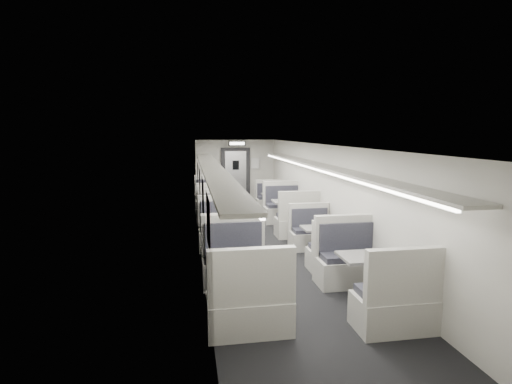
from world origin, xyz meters
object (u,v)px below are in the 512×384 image
object	(u,v)px
booth_left_a	(214,205)
booth_left_c	(227,241)
booth_left_d	(241,280)
booth_right_a	(274,204)
booth_right_b	(290,214)
booth_right_d	(369,279)
booth_right_c	(321,242)
booth_left_b	(220,222)
vestibule_door	(236,176)
passenger	(217,198)
exit_sign	(237,143)

from	to	relation	value
booth_left_a	booth_left_c	distance (m)	4.36
booth_left_d	booth_right_a	world-z (taller)	booth_left_d
booth_left_d	booth_right_b	xyz separation A→B (m)	(2.00, 4.74, -0.01)
booth_left_c	booth_right_d	xyz separation A→B (m)	(2.00, -2.51, -0.01)
booth_right_c	booth_right_d	size ratio (longest dim) A/B	0.86
booth_left_b	vestibule_door	bearing A→B (deg)	78.30
booth_left_a	booth_right_b	bearing A→B (deg)	-42.67
booth_left_b	vestibule_door	xyz separation A→B (m)	(1.00, 4.83, 0.67)
booth_left_a	booth_right_d	size ratio (longest dim) A/B	1.02
booth_left_d	booth_right_b	world-z (taller)	booth_left_d
booth_left_b	booth_right_d	world-z (taller)	booth_right_d
booth_left_c	booth_left_d	size ratio (longest dim) A/B	1.00
booth_left_a	booth_left_d	xyz separation A→B (m)	(0.00, -6.58, -0.00)
booth_left_d	booth_left_a	bearing A→B (deg)	90.00
booth_left_d	passenger	world-z (taller)	passenger
booth_left_c	booth_right_b	xyz separation A→B (m)	(2.00, 2.52, -0.01)
booth_left_d	vestibule_door	xyz separation A→B (m)	(1.00, 9.15, 0.62)
booth_right_b	exit_sign	size ratio (longest dim) A/B	3.70
booth_left_d	passenger	bearing A→B (deg)	89.26
booth_right_d	booth_right_b	bearing A→B (deg)	90.00
passenger	exit_sign	size ratio (longest dim) A/B	2.26
booth_left_a	booth_right_c	xyz separation A→B (m)	(2.00, -4.53, -0.07)
booth_left_a	booth_right_c	distance (m)	4.95
booth_left_a	booth_right_a	distance (m)	2.01
booth_left_c	booth_right_b	world-z (taller)	booth_left_c
booth_left_c	booth_right_a	world-z (taller)	booth_left_c
passenger	booth_right_a	bearing A→B (deg)	25.66
booth_right_a	passenger	size ratio (longest dim) A/B	1.39
booth_left_c	booth_right_b	size ratio (longest dim) A/B	1.02
booth_left_a	booth_left_c	xyz separation A→B (m)	(0.00, -4.36, -0.00)
booth_left_b	exit_sign	xyz separation A→B (m)	(1.00, 4.34, 1.91)
booth_right_c	booth_left_a	bearing A→B (deg)	113.82
booth_left_a	booth_right_d	world-z (taller)	booth_left_a
booth_left_a	booth_left_b	distance (m)	2.26
booth_right_c	exit_sign	xyz separation A→B (m)	(-1.00, 6.61, 1.93)
booth_left_b	exit_sign	distance (m)	4.85
booth_left_d	passenger	xyz separation A→B (m)	(0.08, 6.21, 0.29)
booth_left_a	booth_left_b	world-z (taller)	booth_left_a
booth_left_d	booth_right_a	xyz separation A→B (m)	(2.00, 6.81, -0.07)
booth_left_b	booth_right_b	size ratio (longest dim) A/B	0.90
booth_left_c	vestibule_door	xyz separation A→B (m)	(1.00, 6.93, 0.62)
booth_left_b	booth_left_d	xyz separation A→B (m)	(0.00, -4.33, 0.04)
booth_right_a	booth_right_d	xyz separation A→B (m)	(0.00, -7.09, 0.06)
booth_left_c	booth_right_d	world-z (taller)	booth_left_c
passenger	vestibule_door	distance (m)	3.10
booth_left_d	exit_sign	bearing A→B (deg)	83.42
booth_left_c	booth_left_d	xyz separation A→B (m)	(0.00, -2.22, -0.00)
booth_left_c	passenger	distance (m)	4.00
booth_left_b	booth_right_b	world-z (taller)	booth_right_b
booth_left_b	booth_right_a	world-z (taller)	booth_left_b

